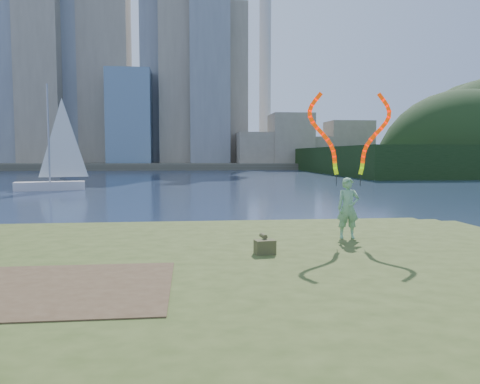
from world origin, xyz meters
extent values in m
plane|color=#18243C|center=(0.00, 0.00, 0.00)|extent=(320.00, 320.00, 0.00)
cube|color=#384719|center=(0.00, -2.50, 0.15)|extent=(20.00, 18.00, 0.30)
cube|color=#384719|center=(0.00, -2.20, 0.40)|extent=(17.00, 15.00, 0.30)
cube|color=#384719|center=(0.00, -2.00, 0.65)|extent=(14.00, 12.00, 0.30)
cube|color=#47331E|center=(-2.20, -3.20, 0.81)|extent=(3.20, 3.00, 0.02)
cube|color=#464234|center=(0.00, 95.00, 0.60)|extent=(320.00, 40.00, 1.20)
cylinder|color=silver|center=(18.00, 102.00, 30.20)|extent=(2.80, 2.80, 58.00)
imported|color=#136822|center=(3.61, 0.59, 1.55)|extent=(0.58, 0.40, 1.50)
cylinder|color=black|center=(3.34, 0.71, 2.24)|extent=(0.02, 0.02, 0.30)
cylinder|color=black|center=(3.94, 0.66, 2.24)|extent=(0.02, 0.02, 0.30)
cube|color=#4E4628|center=(1.26, -1.04, 0.95)|extent=(0.45, 0.34, 0.30)
cylinder|color=#4E4628|center=(1.26, -0.85, 1.15)|extent=(0.14, 0.29, 0.10)
cube|color=silver|center=(-11.47, 28.48, 0.32)|extent=(5.55, 2.90, 0.74)
cylinder|color=gray|center=(-11.47, 28.48, 4.45)|extent=(0.15, 0.15, 8.06)
camera|label=1|loc=(-0.30, -10.56, 2.87)|focal=35.00mm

